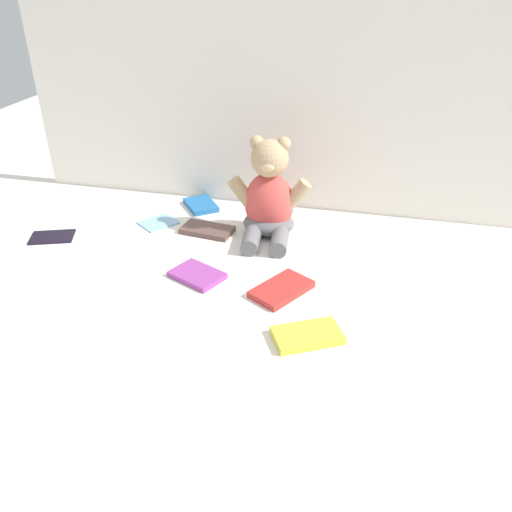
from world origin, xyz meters
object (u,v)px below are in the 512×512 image
(book_case_0, at_px, (307,335))
(book_case_1, at_px, (197,275))
(book_case_5, at_px, (207,230))
(book_case_2, at_px, (52,236))
(book_case_4, at_px, (282,289))
(book_case_6, at_px, (158,222))
(teddy_bear, at_px, (269,200))
(book_case_3, at_px, (201,205))

(book_case_0, distance_m, book_case_1, 0.32)
(book_case_5, bearing_deg, book_case_2, 115.17)
(book_case_2, bearing_deg, book_case_1, -122.84)
(book_case_4, height_order, book_case_6, book_case_4)
(book_case_5, height_order, book_case_6, book_case_5)
(teddy_bear, height_order, book_case_3, teddy_bear)
(book_case_4, distance_m, book_case_5, 0.34)
(book_case_0, distance_m, book_case_4, 0.17)
(book_case_0, bearing_deg, book_case_5, -167.84)
(teddy_bear, relative_size, book_case_1, 2.26)
(book_case_0, relative_size, book_case_5, 0.96)
(book_case_3, xyz_separation_m, book_case_4, (0.32, -0.38, 0.00))
(book_case_4, bearing_deg, teddy_bear, -40.89)
(teddy_bear, xyz_separation_m, book_case_1, (-0.11, -0.25, -0.09))
(book_case_3, bearing_deg, book_case_4, 91.62)
(book_case_2, xyz_separation_m, book_case_4, (0.64, -0.11, 0.00))
(book_case_4, xyz_separation_m, book_case_6, (-0.40, 0.25, -0.00))
(book_case_5, xyz_separation_m, book_case_6, (-0.15, 0.02, -0.00))
(book_case_0, relative_size, book_case_2, 1.19)
(book_case_2, xyz_separation_m, book_case_5, (0.39, 0.13, 0.00))
(book_case_3, height_order, book_case_6, book_case_3)
(book_case_5, bearing_deg, book_case_6, 90.02)
(book_case_5, bearing_deg, book_case_0, -132.05)
(teddy_bear, relative_size, book_case_3, 2.40)
(book_case_6, bearing_deg, book_case_5, 29.08)
(book_case_2, distance_m, book_case_3, 0.42)
(book_case_3, distance_m, book_case_6, 0.15)
(book_case_1, relative_size, book_case_5, 0.85)
(book_case_2, distance_m, book_case_6, 0.28)
(book_case_3, relative_size, book_case_5, 0.80)
(book_case_2, height_order, book_case_3, book_case_3)
(teddy_bear, relative_size, book_case_2, 2.39)
(book_case_3, distance_m, book_case_4, 0.50)
(book_case_1, height_order, book_case_4, book_case_4)
(book_case_4, bearing_deg, book_case_1, 26.76)
(book_case_1, bearing_deg, book_case_4, -69.37)
(book_case_6, bearing_deg, book_case_4, 3.71)
(book_case_3, height_order, book_case_4, same)
(book_case_6, bearing_deg, teddy_bear, 38.44)
(book_case_0, height_order, book_case_2, book_case_0)
(book_case_0, xyz_separation_m, book_case_4, (-0.08, 0.15, -0.00))
(book_case_1, xyz_separation_m, book_case_5, (-0.05, 0.22, 0.00))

